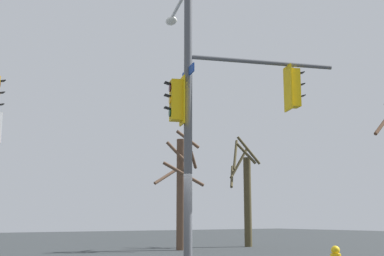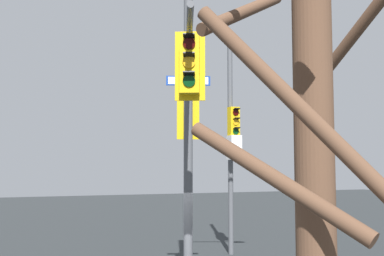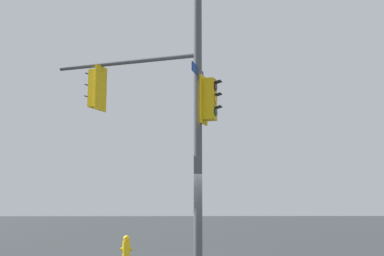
# 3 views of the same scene
# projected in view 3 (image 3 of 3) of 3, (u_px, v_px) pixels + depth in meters

# --- Properties ---
(main_signal_pole_assembly) EXTENTS (4.71, 4.07, 8.08)m
(main_signal_pole_assembly) POSITION_uv_depth(u_px,v_px,m) (173.00, 91.00, 12.63)
(main_signal_pole_assembly) COLOR #4C4F54
(main_signal_pole_assembly) RESTS_ON ground
(fire_hydrant) EXTENTS (0.38, 0.24, 0.73)m
(fire_hydrant) POSITION_uv_depth(u_px,v_px,m) (126.00, 248.00, 14.78)
(fire_hydrant) COLOR yellow
(fire_hydrant) RESTS_ON ground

